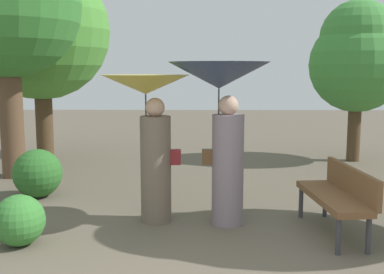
{
  "coord_description": "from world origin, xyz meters",
  "views": [
    {
      "loc": [
        0.09,
        -4.06,
        2.01
      ],
      "look_at": [
        0.0,
        2.57,
        1.07
      ],
      "focal_mm": 44.31,
      "sensor_mm": 36.0,
      "label": 1
    }
  ],
  "objects_px": {
    "park_bench": "(339,193)",
    "tree_mid_right": "(358,56)",
    "person_right": "(222,105)",
    "tree_near_left": "(40,19)",
    "person_left": "(150,120)"
  },
  "relations": [
    {
      "from": "person_left",
      "to": "tree_near_left",
      "type": "xyz_separation_m",
      "value": [
        -2.88,
        4.56,
        1.77
      ]
    },
    {
      "from": "person_left",
      "to": "tree_near_left",
      "type": "distance_m",
      "value": 5.68
    },
    {
      "from": "tree_mid_right",
      "to": "person_left",
      "type": "bearing_deg",
      "value": -133.34
    },
    {
      "from": "park_bench",
      "to": "tree_mid_right",
      "type": "height_order",
      "value": "tree_mid_right"
    },
    {
      "from": "person_left",
      "to": "tree_near_left",
      "type": "relative_size",
      "value": 0.4
    },
    {
      "from": "park_bench",
      "to": "tree_mid_right",
      "type": "xyz_separation_m",
      "value": [
        1.74,
        4.79,
        1.79
      ]
    },
    {
      "from": "tree_near_left",
      "to": "tree_mid_right",
      "type": "bearing_deg",
      "value": -1.84
    },
    {
      "from": "person_left",
      "to": "person_right",
      "type": "xyz_separation_m",
      "value": [
        0.93,
        -0.1,
        0.21
      ]
    },
    {
      "from": "person_right",
      "to": "park_bench",
      "type": "xyz_separation_m",
      "value": [
        1.43,
        -0.36,
        -1.06
      ]
    },
    {
      "from": "person_right",
      "to": "tree_near_left",
      "type": "distance_m",
      "value": 6.22
    },
    {
      "from": "person_right",
      "to": "tree_mid_right",
      "type": "height_order",
      "value": "tree_mid_right"
    },
    {
      "from": "park_bench",
      "to": "person_right",
      "type": "bearing_deg",
      "value": -109.27
    },
    {
      "from": "park_bench",
      "to": "tree_mid_right",
      "type": "relative_size",
      "value": 0.44
    },
    {
      "from": "tree_mid_right",
      "to": "person_right",
      "type": "bearing_deg",
      "value": -125.51
    },
    {
      "from": "tree_near_left",
      "to": "person_left",
      "type": "bearing_deg",
      "value": -57.67
    }
  ]
}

